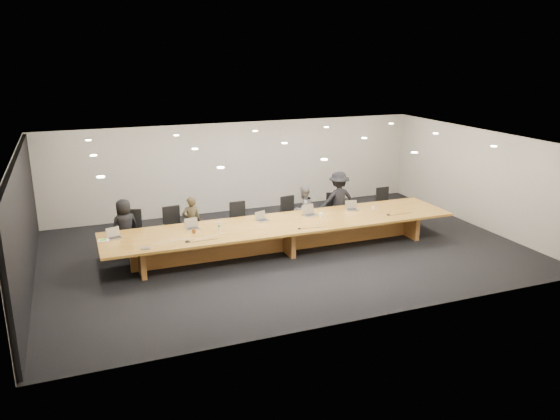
# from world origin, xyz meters

# --- Properties ---
(ground) EXTENTS (12.00, 12.00, 0.00)m
(ground) POSITION_xyz_m (0.00, 0.00, 0.00)
(ground) COLOR black
(ground) RESTS_ON ground
(back_wall) EXTENTS (12.00, 0.02, 2.80)m
(back_wall) POSITION_xyz_m (0.00, 4.00, 1.40)
(back_wall) COLOR silver
(back_wall) RESTS_ON ground
(left_wall_panel) EXTENTS (0.08, 7.84, 2.74)m
(left_wall_panel) POSITION_xyz_m (-5.94, 0.00, 1.37)
(left_wall_panel) COLOR black
(left_wall_panel) RESTS_ON ground
(conference_table) EXTENTS (9.00, 1.80, 0.75)m
(conference_table) POSITION_xyz_m (0.00, 0.00, 0.52)
(conference_table) COLOR #8E5E1F
(conference_table) RESTS_ON ground
(chair_far_left) EXTENTS (0.71, 0.71, 1.11)m
(chair_far_left) POSITION_xyz_m (-3.63, 1.22, 0.56)
(chair_far_left) COLOR black
(chair_far_left) RESTS_ON ground
(chair_left) EXTENTS (0.59, 0.59, 1.08)m
(chair_left) POSITION_xyz_m (-2.55, 1.29, 0.54)
(chair_left) COLOR black
(chair_left) RESTS_ON ground
(chair_mid_left) EXTENTS (0.55, 0.55, 1.05)m
(chair_mid_left) POSITION_xyz_m (-0.80, 1.18, 0.52)
(chair_mid_left) COLOR black
(chair_mid_left) RESTS_ON ground
(chair_mid_right) EXTENTS (0.60, 0.60, 1.02)m
(chair_mid_right) POSITION_xyz_m (0.73, 1.33, 0.51)
(chair_mid_right) COLOR black
(chair_mid_right) RESTS_ON ground
(chair_right) EXTENTS (0.66, 0.66, 1.04)m
(chair_right) POSITION_xyz_m (2.01, 1.15, 0.52)
(chair_right) COLOR black
(chair_right) RESTS_ON ground
(chair_far_right) EXTENTS (0.51, 0.51, 1.00)m
(chair_far_right) POSITION_xyz_m (3.80, 1.32, 0.50)
(chair_far_right) COLOR black
(chair_far_right) RESTS_ON ground
(person_a) EXTENTS (0.80, 0.64, 1.43)m
(person_a) POSITION_xyz_m (-3.78, 1.21, 0.71)
(person_a) COLOR black
(person_a) RESTS_ON ground
(person_b) EXTENTS (0.49, 0.33, 1.34)m
(person_b) POSITION_xyz_m (-2.10, 1.22, 0.67)
(person_b) COLOR #332D1C
(person_b) RESTS_ON ground
(person_c) EXTENTS (0.79, 0.71, 1.35)m
(person_c) POSITION_xyz_m (1.03, 1.14, 0.67)
(person_c) COLOR #5D5D5F
(person_c) RESTS_ON ground
(person_d) EXTENTS (1.10, 0.67, 1.64)m
(person_d) POSITION_xyz_m (2.15, 1.20, 0.82)
(person_d) COLOR black
(person_d) RESTS_ON ground
(laptop_a) EXTENTS (0.37, 0.31, 0.25)m
(laptop_a) POSITION_xyz_m (-4.09, 0.31, 0.87)
(laptop_a) COLOR tan
(laptop_a) RESTS_ON conference_table
(laptop_b) EXTENTS (0.36, 0.28, 0.26)m
(laptop_b) POSITION_xyz_m (-2.26, 0.33, 0.88)
(laptop_b) COLOR tan
(laptop_b) RESTS_ON conference_table
(laptop_c) EXTENTS (0.36, 0.30, 0.24)m
(laptop_c) POSITION_xyz_m (-0.45, 0.34, 0.87)
(laptop_c) COLOR tan
(laptop_c) RESTS_ON conference_table
(laptop_d) EXTENTS (0.42, 0.35, 0.29)m
(laptop_d) POSITION_xyz_m (0.87, 0.30, 0.89)
(laptop_d) COLOR tan
(laptop_d) RESTS_ON conference_table
(laptop_e) EXTENTS (0.36, 0.29, 0.25)m
(laptop_e) POSITION_xyz_m (2.14, 0.38, 0.88)
(laptop_e) COLOR tan
(laptop_e) RESTS_ON conference_table
(water_bottle) EXTENTS (0.07, 0.07, 0.20)m
(water_bottle) POSITION_xyz_m (-1.68, 0.04, 0.85)
(water_bottle) COLOR silver
(water_bottle) RESTS_ON conference_table
(amber_mug) EXTENTS (0.08, 0.08, 0.10)m
(amber_mug) POSITION_xyz_m (-2.30, 0.02, 0.80)
(amber_mug) COLOR brown
(amber_mug) RESTS_ON conference_table
(paper_cup_near) EXTENTS (0.11, 0.11, 0.10)m
(paper_cup_near) POSITION_xyz_m (1.07, 0.12, 0.80)
(paper_cup_near) COLOR white
(paper_cup_near) RESTS_ON conference_table
(paper_cup_far) EXTENTS (0.10, 0.10, 0.09)m
(paper_cup_far) POSITION_xyz_m (2.67, 0.17, 0.80)
(paper_cup_far) COLOR white
(paper_cup_far) RESTS_ON conference_table
(notepad) EXTENTS (0.29, 0.25, 0.02)m
(notepad) POSITION_xyz_m (-4.35, 0.25, 0.76)
(notepad) COLOR white
(notepad) RESTS_ON conference_table
(lime_gadget) EXTENTS (0.14, 0.09, 0.02)m
(lime_gadget) POSITION_xyz_m (-4.36, 0.24, 0.78)
(lime_gadget) COLOR #51C634
(lime_gadget) RESTS_ON notepad
(av_box) EXTENTS (0.19, 0.14, 0.03)m
(av_box) POSITION_xyz_m (-3.54, -0.65, 0.76)
(av_box) COLOR #9D9EA2
(av_box) RESTS_ON conference_table
(mic_left) EXTENTS (0.18, 0.18, 0.03)m
(mic_left) POSITION_xyz_m (-2.58, -0.54, 0.77)
(mic_left) COLOR black
(mic_left) RESTS_ON conference_table
(mic_center) EXTENTS (0.14, 0.14, 0.03)m
(mic_center) POSITION_xyz_m (0.16, -0.60, 0.76)
(mic_center) COLOR black
(mic_center) RESTS_ON conference_table
(mic_right) EXTENTS (0.15, 0.15, 0.03)m
(mic_right) POSITION_xyz_m (2.81, -0.39, 0.76)
(mic_right) COLOR black
(mic_right) RESTS_ON conference_table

